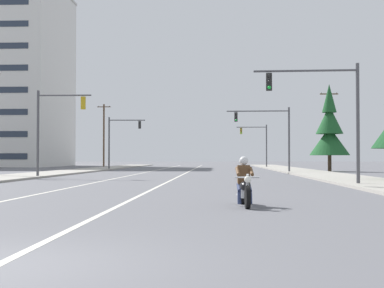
{
  "coord_description": "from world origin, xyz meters",
  "views": [
    {
      "loc": [
        2.95,
        -6.9,
        1.42
      ],
      "look_at": [
        1.5,
        24.43,
        2.22
      ],
      "focal_mm": 50.72,
      "sensor_mm": 36.0,
      "label": 1
    }
  ],
  "objects_px": {
    "traffic_signal_mid_left": "(119,135)",
    "traffic_signal_near_right": "(327,104)",
    "traffic_signal_mid_right": "(270,129)",
    "utility_pole_right_far": "(329,129)",
    "conifer_tree_right_verge_far": "(329,131)",
    "utility_pole_left_far": "(104,134)",
    "traffic_signal_far_right": "(258,139)",
    "motorcycle_with_rider": "(244,186)",
    "traffic_signal_near_left": "(53,121)"
  },
  "relations": [
    {
      "from": "conifer_tree_right_verge_far",
      "to": "traffic_signal_mid_right",
      "type": "bearing_deg",
      "value": -142.23
    },
    {
      "from": "traffic_signal_far_right",
      "to": "utility_pole_right_far",
      "type": "relative_size",
      "value": 0.72
    },
    {
      "from": "traffic_signal_near_left",
      "to": "traffic_signal_mid_right",
      "type": "height_order",
      "value": "same"
    },
    {
      "from": "traffic_signal_mid_right",
      "to": "traffic_signal_far_right",
      "type": "distance_m",
      "value": 27.03
    },
    {
      "from": "traffic_signal_mid_right",
      "to": "utility_pole_left_far",
      "type": "distance_m",
      "value": 37.54
    },
    {
      "from": "motorcycle_with_rider",
      "to": "traffic_signal_near_left",
      "type": "xyz_separation_m",
      "value": [
        -12.42,
        21.9,
        3.45
      ]
    },
    {
      "from": "motorcycle_with_rider",
      "to": "traffic_signal_near_left",
      "type": "height_order",
      "value": "traffic_signal_near_left"
    },
    {
      "from": "traffic_signal_near_right",
      "to": "traffic_signal_mid_right",
      "type": "distance_m",
      "value": 23.8
    },
    {
      "from": "traffic_signal_near_right",
      "to": "utility_pole_left_far",
      "type": "relative_size",
      "value": 0.65
    },
    {
      "from": "motorcycle_with_rider",
      "to": "traffic_signal_mid_right",
      "type": "xyz_separation_m",
      "value": [
        4.24,
        35.5,
        3.58
      ]
    },
    {
      "from": "traffic_signal_mid_left",
      "to": "utility_pole_right_far",
      "type": "distance_m",
      "value": 23.94
    },
    {
      "from": "traffic_signal_mid_left",
      "to": "utility_pole_right_far",
      "type": "height_order",
      "value": "utility_pole_right_far"
    },
    {
      "from": "motorcycle_with_rider",
      "to": "utility_pole_left_far",
      "type": "relative_size",
      "value": 0.23
    },
    {
      "from": "traffic_signal_near_left",
      "to": "traffic_signal_mid_left",
      "type": "relative_size",
      "value": 1.0
    },
    {
      "from": "utility_pole_right_far",
      "to": "utility_pole_left_far",
      "type": "bearing_deg",
      "value": 140.8
    },
    {
      "from": "utility_pole_right_far",
      "to": "traffic_signal_far_right",
      "type": "bearing_deg",
      "value": 106.23
    },
    {
      "from": "traffic_signal_mid_right",
      "to": "utility_pole_right_far",
      "type": "height_order",
      "value": "utility_pole_right_far"
    },
    {
      "from": "traffic_signal_mid_left",
      "to": "conifer_tree_right_verge_far",
      "type": "height_order",
      "value": "conifer_tree_right_verge_far"
    },
    {
      "from": "conifer_tree_right_verge_far",
      "to": "utility_pole_right_far",
      "type": "bearing_deg",
      "value": 79.21
    },
    {
      "from": "traffic_signal_mid_right",
      "to": "conifer_tree_right_verge_far",
      "type": "distance_m",
      "value": 8.32
    },
    {
      "from": "traffic_signal_near_right",
      "to": "traffic_signal_mid_right",
      "type": "relative_size",
      "value": 1.0
    },
    {
      "from": "utility_pole_right_far",
      "to": "conifer_tree_right_verge_far",
      "type": "xyz_separation_m",
      "value": [
        -0.26,
        -1.38,
        -0.32
      ]
    },
    {
      "from": "traffic_signal_near_right",
      "to": "conifer_tree_right_verge_far",
      "type": "bearing_deg",
      "value": 78.16
    },
    {
      "from": "traffic_signal_near_right",
      "to": "utility_pole_right_far",
      "type": "height_order",
      "value": "utility_pole_right_far"
    },
    {
      "from": "traffic_signal_far_right",
      "to": "utility_pole_right_far",
      "type": "distance_m",
      "value": 21.4
    },
    {
      "from": "traffic_signal_near_right",
      "to": "traffic_signal_far_right",
      "type": "distance_m",
      "value": 50.81
    },
    {
      "from": "traffic_signal_near_left",
      "to": "traffic_signal_mid_right",
      "type": "bearing_deg",
      "value": 39.21
    },
    {
      "from": "traffic_signal_mid_left",
      "to": "traffic_signal_far_right",
      "type": "xyz_separation_m",
      "value": [
        17.38,
        15.31,
        0.0
      ]
    },
    {
      "from": "motorcycle_with_rider",
      "to": "utility_pole_right_far",
      "type": "relative_size",
      "value": 0.26
    },
    {
      "from": "conifer_tree_right_verge_far",
      "to": "utility_pole_left_far",
      "type": "bearing_deg",
      "value": 138.95
    },
    {
      "from": "traffic_signal_near_left",
      "to": "conifer_tree_right_verge_far",
      "type": "distance_m",
      "value": 29.83
    },
    {
      "from": "traffic_signal_near_right",
      "to": "traffic_signal_mid_left",
      "type": "relative_size",
      "value": 1.0
    },
    {
      "from": "motorcycle_with_rider",
      "to": "conifer_tree_right_verge_far",
      "type": "xyz_separation_m",
      "value": [
        10.82,
        40.59,
        3.57
      ]
    },
    {
      "from": "traffic_signal_near_right",
      "to": "motorcycle_with_rider",
      "type": "bearing_deg",
      "value": -112.15
    },
    {
      "from": "utility_pole_right_far",
      "to": "utility_pole_left_far",
      "type": "distance_m",
      "value": 37.56
    },
    {
      "from": "utility_pole_right_far",
      "to": "conifer_tree_right_verge_far",
      "type": "relative_size",
      "value": 0.95
    },
    {
      "from": "motorcycle_with_rider",
      "to": "conifer_tree_right_verge_far",
      "type": "height_order",
      "value": "conifer_tree_right_verge_far"
    },
    {
      "from": "traffic_signal_near_right",
      "to": "traffic_signal_mid_right",
      "type": "height_order",
      "value": "same"
    },
    {
      "from": "traffic_signal_near_right",
      "to": "utility_pole_left_far",
      "type": "bearing_deg",
      "value": 112.88
    },
    {
      "from": "traffic_signal_mid_right",
      "to": "utility_pole_left_far",
      "type": "bearing_deg",
      "value": 126.39
    },
    {
      "from": "traffic_signal_mid_right",
      "to": "utility_pole_right_far",
      "type": "relative_size",
      "value": 0.72
    },
    {
      "from": "traffic_signal_near_right",
      "to": "traffic_signal_mid_left",
      "type": "bearing_deg",
      "value": 115.63
    },
    {
      "from": "traffic_signal_mid_left",
      "to": "traffic_signal_near_right",
      "type": "bearing_deg",
      "value": -64.37
    },
    {
      "from": "motorcycle_with_rider",
      "to": "traffic_signal_far_right",
      "type": "relative_size",
      "value": 0.35
    },
    {
      "from": "traffic_signal_mid_left",
      "to": "traffic_signal_near_left",
      "type": "bearing_deg",
      "value": -90.34
    },
    {
      "from": "traffic_signal_far_right",
      "to": "conifer_tree_right_verge_far",
      "type": "relative_size",
      "value": 0.68
    },
    {
      "from": "traffic_signal_near_left",
      "to": "utility_pole_left_far",
      "type": "height_order",
      "value": "utility_pole_left_far"
    },
    {
      "from": "traffic_signal_near_right",
      "to": "traffic_signal_far_right",
      "type": "bearing_deg",
      "value": 89.62
    },
    {
      "from": "traffic_signal_near_right",
      "to": "traffic_signal_mid_right",
      "type": "xyz_separation_m",
      "value": [
        -0.52,
        23.79,
        0.04
      ]
    },
    {
      "from": "traffic_signal_far_right",
      "to": "utility_pole_left_far",
      "type": "xyz_separation_m",
      "value": [
        -23.13,
        3.2,
        0.93
      ]
    }
  ]
}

